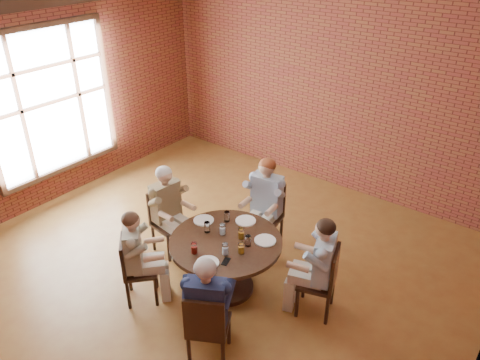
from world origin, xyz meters
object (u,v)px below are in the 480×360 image
Objects in this scene: diner_c at (169,211)px; diner_d at (139,257)px; chair_c at (166,218)px; chair_e at (207,326)px; diner_a at (318,267)px; diner_b at (265,204)px; diner_e at (208,309)px; smartphone at (226,261)px; chair_d at (134,267)px; dining_table at (226,255)px; chair_b at (267,211)px; chair_a at (324,279)px.

diner_c is 1.05× the size of diner_d.
chair_c is 1.00× the size of chair_e.
diner_a is 2.09m from diner_d.
diner_e is at bearing -79.88° from diner_b.
chair_d is at bearing -171.23° from smartphone.
diner_e reaches higher than dining_table.
chair_c reaches higher than dining_table.
dining_table is 1.11m from chair_d.
dining_table is at bearing 112.12° from smartphone.
dining_table is 1.04m from diner_d.
diner_b is (0.01, -0.09, 0.16)m from chair_b.
chair_c is 1.04m from diner_d.
diner_b is at bearing 98.73° from dining_table.
chair_b is at bearing -138.08° from chair_a.
chair_a reaches higher than dining_table.
chair_a is at bearing 90.00° from diner_a.
diner_b is 1.46× the size of chair_e.
diner_b is at bearing -99.88° from chair_e.
diner_b is 2.08m from diner_e.
chair_c is 1.55m from smartphone.
dining_table is 1.15m from chair_b.
chair_e is (1.67, -1.14, -0.15)m from diner_c.
diner_e is at bearing -80.29° from chair_b.
diner_e reaches higher than chair_b.
diner_e reaches higher than chair_e.
diner_a is 0.96× the size of diner_b.
diner_e is at bearing -84.16° from smartphone.
diner_b is at bearing -39.04° from diner_c.
diner_b is 1.89m from diner_d.
diner_b reaches higher than diner_e.
smartphone reaches higher than dining_table.
diner_e is at bearing -141.61° from chair_d.
chair_d is (0.36, -0.96, -0.17)m from diner_c.
diner_a is 1.04× the size of diner_d.
chair_b is 0.70× the size of diner_b.
diner_d is 1.29m from chair_e.
chair_a is 0.68× the size of diner_b.
diner_c is at bearing -102.80° from diner_a.
chair_b is at bearing -38.67° from chair_c.
diner_a is at bearing -90.00° from chair_a.
diner_c is 1.03m from chair_d.
diner_a reaches higher than smartphone.
chair_b is at bearing 98.73° from dining_table.
diner_c is at bearing -90.00° from chair_c.
chair_e is at bearing 90.00° from diner_e.
dining_table is at bearing -90.00° from chair_d.
diner_c is (0.08, -0.01, 0.15)m from chair_c.
chair_b is (-0.17, 1.14, -0.02)m from dining_table.
chair_e reaches higher than dining_table.
diner_c is (-2.26, -0.22, 0.15)m from chair_a.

